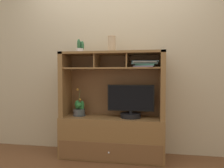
% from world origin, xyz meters
% --- Properties ---
extents(floor_plane, '(6.00, 6.00, 0.02)m').
position_xyz_m(floor_plane, '(0.00, 0.00, -0.01)').
color(floor_plane, brown).
rests_on(floor_plane, ground).
extents(back_wall, '(6.00, 0.02, 2.80)m').
position_xyz_m(back_wall, '(0.00, 0.24, 1.40)').
color(back_wall, '#BDAD8E').
rests_on(back_wall, ground).
extents(media_console, '(1.34, 0.46, 1.37)m').
position_xyz_m(media_console, '(0.00, 0.01, 0.43)').
color(media_console, brown).
rests_on(media_console, ground).
extents(tv_monitor, '(0.60, 0.26, 0.42)m').
position_xyz_m(tv_monitor, '(0.25, -0.01, 0.70)').
color(tv_monitor, black).
rests_on(tv_monitor, media_console).
extents(potted_orchid, '(0.17, 0.17, 0.37)m').
position_xyz_m(potted_orchid, '(-0.45, 0.00, 0.58)').
color(potted_orchid, '#515257').
rests_on(potted_orchid, media_console).
extents(potted_fern, '(0.17, 0.17, 0.21)m').
position_xyz_m(potted_fern, '(-0.45, 0.00, 0.61)').
color(potted_fern, '#424A4C').
rests_on(potted_fern, media_console).
extents(magazine_stack_left, '(0.35, 0.26, 0.08)m').
position_xyz_m(magazine_stack_left, '(0.42, -0.05, 1.21)').
color(magazine_stack_left, slate).
rests_on(magazine_stack_left, media_console).
extents(potted_succulent, '(0.11, 0.11, 0.18)m').
position_xyz_m(potted_succulent, '(-0.43, 0.00, 1.44)').
color(potted_succulent, silver).
rests_on(potted_succulent, media_console).
extents(ceramic_vase, '(0.10, 0.10, 0.21)m').
position_xyz_m(ceramic_vase, '(0.00, -0.02, 1.48)').
color(ceramic_vase, tan).
rests_on(ceramic_vase, media_console).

